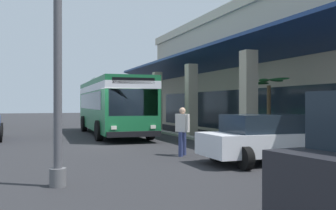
{
  "coord_description": "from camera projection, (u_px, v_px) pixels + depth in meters",
  "views": [
    {
      "loc": [
        16.47,
        -3.55,
        1.8
      ],
      "look_at": [
        -3.66,
        3.91,
        1.72
      ],
      "focal_mm": 41.17,
      "sensor_mm": 36.0,
      "label": 1
    }
  ],
  "objects": [
    {
      "name": "curb_strip",
      "position": [
        183.0,
        136.0,
        20.77
      ],
      "size": [
        34.39,
        0.5,
        0.12
      ],
      "primitive_type": "cube",
      "color": "#9E998E",
      "rests_on": "ground"
    },
    {
      "name": "transit_bus",
      "position": [
        112.0,
        103.0,
        22.35
      ],
      "size": [
        11.29,
        3.09,
        3.34
      ],
      "color": "#196638",
      "rests_on": "ground"
    },
    {
      "name": "parked_sedan_white",
      "position": [
        271.0,
        138.0,
        11.7
      ],
      "size": [
        2.47,
        4.42,
        1.47
      ],
      "color": "silver",
      "rests_on": "ground"
    },
    {
      "name": "potted_palm",
      "position": [
        269.0,
        130.0,
        16.26
      ],
      "size": [
        1.85,
        1.81,
        2.9
      ],
      "color": "gray",
      "rests_on": "ground"
    },
    {
      "name": "pedestrian",
      "position": [
        182.0,
        129.0,
        13.25
      ],
      "size": [
        0.66,
        0.4,
        1.67
      ],
      "color": "navy",
      "rests_on": "ground"
    },
    {
      "name": "lot_light_pole",
      "position": [
        58.0,
        14.0,
        8.31
      ],
      "size": [
        0.6,
        0.6,
        6.95
      ],
      "color": "#59595B",
      "rests_on": "ground"
    },
    {
      "name": "ground",
      "position": [
        269.0,
        139.0,
        19.46
      ],
      "size": [
        120.0,
        120.0,
        0.0
      ],
      "primitive_type": "plane",
      "color": "#262628"
    },
    {
      "name": "plaza_building",
      "position": [
        325.0,
        70.0,
        24.1
      ],
      "size": [
        28.96,
        15.96,
        7.78
      ],
      "color": "#B2A88E",
      "rests_on": "ground"
    }
  ]
}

